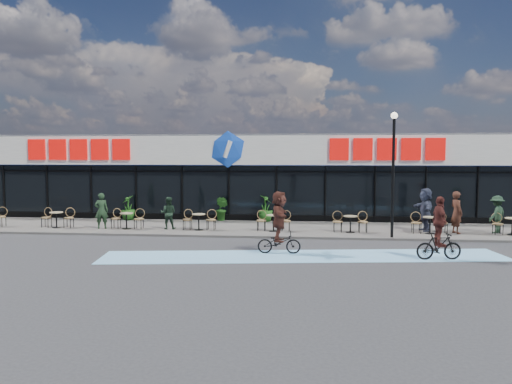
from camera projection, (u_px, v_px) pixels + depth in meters
ground at (200, 246)px, 19.25m from camera, size 120.00×120.00×0.00m
sidewalk at (221, 228)px, 23.71m from camera, size 44.00×5.00×0.10m
bike_lane at (304, 256)px, 17.35m from camera, size 14.17×4.13×0.01m
building at (237, 175)px, 28.92m from camera, size 30.60×6.57×4.75m
lamp_post at (393, 163)px, 20.50m from camera, size 0.28×0.28×5.16m
bistro_set_1 at (57, 218)px, 23.50m from camera, size 1.54×0.62×0.90m
bistro_set_2 at (127, 219)px, 23.15m from camera, size 1.54×0.62×0.90m
bistro_set_3 at (199, 220)px, 22.79m from camera, size 1.54×0.62×0.90m
bistro_set_4 at (274, 221)px, 22.43m from camera, size 1.54×0.62×0.90m
bistro_set_5 at (350, 222)px, 22.07m from camera, size 1.54×0.62×0.90m
bistro_set_6 at (429, 223)px, 21.71m from camera, size 1.54×0.62×0.90m
bistro_set_7 at (511, 224)px, 21.35m from camera, size 1.54×0.62×0.90m
potted_plant_left at (128, 208)px, 26.25m from camera, size 0.98×0.98×1.29m
potted_plant_mid at (222, 209)px, 25.88m from camera, size 0.88×0.85×1.24m
potted_plant_right at (265, 208)px, 25.67m from camera, size 0.95×0.95×1.36m
patron_left at (101, 211)px, 23.09m from camera, size 0.70×0.57×1.66m
patron_right at (168, 213)px, 22.98m from camera, size 0.76×0.62×1.48m
pedestrian_a at (425, 209)px, 22.39m from camera, size 0.79×1.86×1.94m
pedestrian_b at (457, 212)px, 21.66m from camera, size 0.63×0.78×1.84m
pedestrian_c at (497, 214)px, 21.84m from camera, size 1.19×1.17×1.64m
cyclist_a at (279, 224)px, 17.75m from camera, size 1.56×1.68×2.24m
cyclist_b at (439, 233)px, 16.68m from camera, size 1.58×1.04×2.14m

